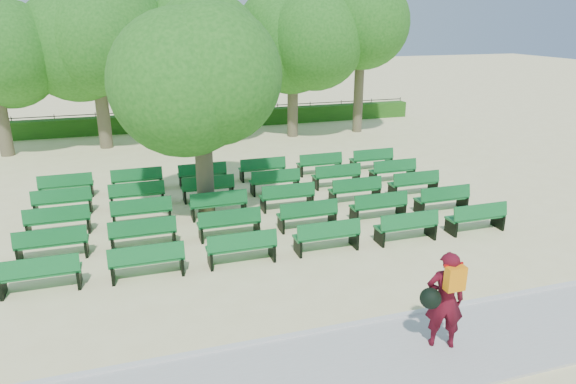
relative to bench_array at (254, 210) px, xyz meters
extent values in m
plane|color=beige|center=(-0.13, -0.49, -0.09)|extent=(120.00, 120.00, 0.00)
cube|color=#B7B7B2|center=(-0.13, -7.89, -0.06)|extent=(30.00, 2.20, 0.06)
cube|color=silver|center=(-0.13, -6.74, -0.04)|extent=(30.00, 0.12, 0.10)
cube|color=#265C17|center=(-0.13, 13.51, 0.36)|extent=(26.00, 0.70, 0.90)
cube|color=#12672B|center=(0.00, 0.01, 0.34)|extent=(1.74, 0.53, 0.06)
cube|color=#12672B|center=(0.00, -0.19, 0.58)|extent=(1.73, 0.18, 0.41)
cylinder|color=brown|center=(-1.44, 0.37, 1.44)|extent=(0.53, 0.53, 3.05)
ellipsoid|color=#296E1D|center=(-1.44, 0.37, 4.19)|extent=(4.48, 4.48, 4.03)
imported|color=#4F0B18|center=(1.63, -7.82, 0.92)|extent=(0.81, 0.68, 1.89)
cube|color=orange|center=(1.63, -8.03, 1.46)|extent=(0.35, 0.18, 0.44)
sphere|color=black|center=(1.28, -7.88, 1.04)|extent=(0.38, 0.38, 0.38)
camera|label=1|loc=(-3.51, -14.71, 5.74)|focal=32.00mm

